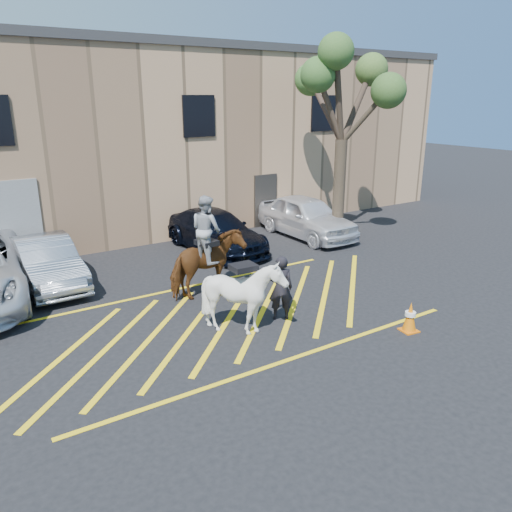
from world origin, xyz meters
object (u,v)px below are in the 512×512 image
car_white_suv (306,216)px  saddled_white (244,296)px  mounted_bay (207,256)px  traffic_cone (410,317)px  tree (344,85)px  car_blue_suv (215,231)px  handler (281,288)px  car_silver_sedan (46,262)px

car_white_suv → saddled_white: bearing=-137.8°
saddled_white → mounted_bay: bearing=81.4°
mounted_bay → traffic_cone: (2.93, -4.59, -0.77)m
traffic_cone → tree: size_ratio=0.10×
car_blue_suv → mounted_bay: mounted_bay is taller
handler → traffic_cone: (2.15, -2.22, -0.46)m
handler → saddled_white: (-1.16, -0.14, 0.09)m
traffic_cone → saddled_white: bearing=147.9°
car_blue_suv → traffic_cone: bearing=-88.6°
handler → mounted_bay: size_ratio=0.58×
car_white_suv → car_blue_suv: bearing=175.7°
car_silver_sedan → mounted_bay: size_ratio=1.51×
car_silver_sedan → mounted_bay: mounted_bay is taller
car_silver_sedan → tree: bearing=-6.4°
car_white_suv → mounted_bay: bearing=-151.1°
car_white_suv → traffic_cone: bearing=-111.9°
car_white_suv → traffic_cone: size_ratio=6.44×
car_silver_sedan → saddled_white: size_ratio=2.35×
mounted_bay → handler: bearing=-71.8°
saddled_white → car_white_suv: bearing=42.0°
mounted_bay → tree: 8.49m
car_blue_suv → traffic_cone: 8.29m
car_blue_suv → handler: size_ratio=2.95×
mounted_bay → saddled_white: mounted_bay is taller
traffic_cone → mounted_bay: bearing=122.6°
mounted_bay → tree: bearing=18.7°
car_white_suv → tree: size_ratio=0.64×
car_blue_suv → car_white_suv: 3.91m
car_blue_suv → saddled_white: (-2.62, -6.17, 0.21)m
car_silver_sedan → mounted_bay: (3.56, -3.27, 0.43)m
handler → mounted_bay: bearing=-42.9°
car_white_suv → handler: size_ratio=2.86×
mounted_bay → tree: size_ratio=0.39×
handler → mounted_bay: mounted_bay is taller
car_blue_suv → car_white_suv: car_white_suv is taller
car_silver_sedan → car_white_suv: bearing=-0.5°
saddled_white → traffic_cone: saddled_white is taller
tree → mounted_bay: bearing=-161.3°
tree → handler: bearing=-142.2°
car_white_suv → handler: 7.85m
mounted_bay → traffic_cone: 5.50m
traffic_cone → tree: bearing=60.7°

